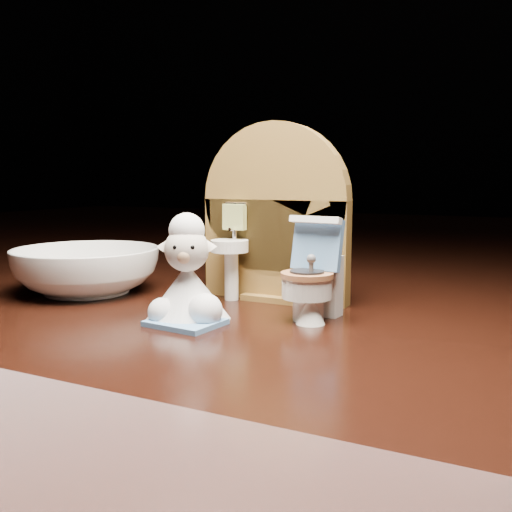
# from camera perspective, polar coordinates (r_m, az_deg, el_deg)

# --- Properties ---
(backdrop_panel) EXTENTS (0.13, 0.05, 0.15)m
(backdrop_panel) POSITION_cam_1_polar(r_m,az_deg,el_deg) (0.48, 1.81, 3.31)
(backdrop_panel) COLOR brown
(backdrop_panel) RESTS_ON ground
(toy_toilet) EXTENTS (0.04, 0.05, 0.08)m
(toy_toilet) POSITION_cam_1_polar(r_m,az_deg,el_deg) (0.43, 5.75, -2.54)
(toy_toilet) COLOR white
(toy_toilet) RESTS_ON ground
(bath_mat) EXTENTS (0.05, 0.04, 0.00)m
(bath_mat) POSITION_cam_1_polar(r_m,az_deg,el_deg) (0.41, -7.05, -6.61)
(bath_mat) COLOR #5D8FC6
(bath_mat) RESTS_ON ground
(toilet_brush) EXTENTS (0.02, 0.02, 0.05)m
(toilet_brush) POSITION_cam_1_polar(r_m,az_deg,el_deg) (0.41, 5.49, -4.98)
(toilet_brush) COLOR white
(toilet_brush) RESTS_ON ground
(plush_lamb) EXTENTS (0.06, 0.06, 0.08)m
(plush_lamb) POSITION_cam_1_polar(r_m,az_deg,el_deg) (0.42, -6.85, -2.66)
(plush_lamb) COLOR white
(plush_lamb) RESTS_ON ground
(ceramic_bowl) EXTENTS (0.13, 0.13, 0.04)m
(ceramic_bowl) POSITION_cam_1_polar(r_m,az_deg,el_deg) (0.54, -16.59, -1.41)
(ceramic_bowl) COLOR white
(ceramic_bowl) RESTS_ON ground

